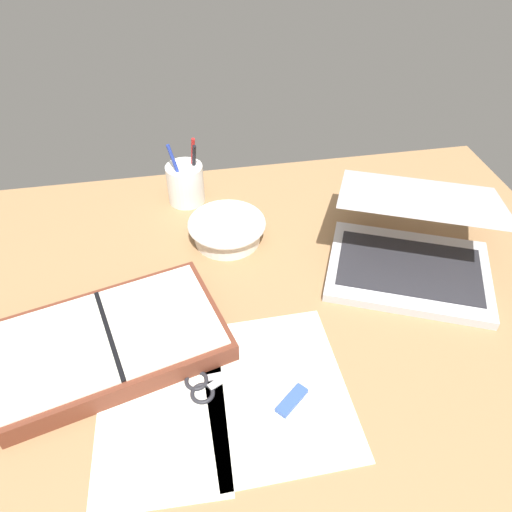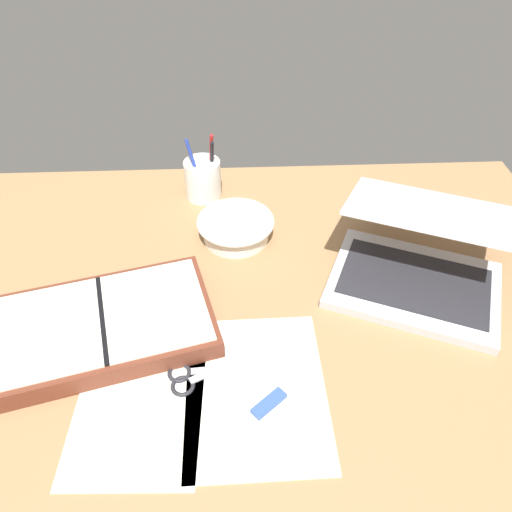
{
  "view_description": "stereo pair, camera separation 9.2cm",
  "coord_description": "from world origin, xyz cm",
  "px_view_note": "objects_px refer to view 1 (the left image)",
  "views": [
    {
      "loc": [
        -8.58,
        -59.84,
        69.98
      ],
      "look_at": [
        3.64,
        7.74,
        9.0
      ],
      "focal_mm": 35.0,
      "sensor_mm": 36.0,
      "label": 1
    },
    {
      "loc": [
        0.54,
        -60.87,
        69.98
      ],
      "look_at": [
        3.64,
        7.74,
        9.0
      ],
      "focal_mm": 35.0,
      "sensor_mm": 36.0,
      "label": 2
    }
  ],
  "objects_px": {
    "planner": "(111,341)",
    "scissors": "(209,383)",
    "bowl": "(229,229)",
    "pen_cup": "(186,183)",
    "laptop": "(413,245)"
  },
  "relations": [
    {
      "from": "pen_cup",
      "to": "scissors",
      "type": "bearing_deg",
      "value": -90.61
    },
    {
      "from": "pen_cup",
      "to": "scissors",
      "type": "height_order",
      "value": "pen_cup"
    },
    {
      "from": "planner",
      "to": "scissors",
      "type": "bearing_deg",
      "value": -47.85
    },
    {
      "from": "pen_cup",
      "to": "scissors",
      "type": "xyz_separation_m",
      "value": [
        -0.01,
        -0.51,
        -0.04
      ]
    },
    {
      "from": "scissors",
      "to": "laptop",
      "type": "bearing_deg",
      "value": 10.54
    },
    {
      "from": "bowl",
      "to": "pen_cup",
      "type": "bearing_deg",
      "value": 115.5
    },
    {
      "from": "bowl",
      "to": "planner",
      "type": "distance_m",
      "value": 0.35
    },
    {
      "from": "scissors",
      "to": "bowl",
      "type": "bearing_deg",
      "value": 61.06
    },
    {
      "from": "bowl",
      "to": "scissors",
      "type": "bearing_deg",
      "value": -103.13
    },
    {
      "from": "pen_cup",
      "to": "planner",
      "type": "relative_size",
      "value": 0.38
    },
    {
      "from": "laptop",
      "to": "scissors",
      "type": "relative_size",
      "value": 3.03
    },
    {
      "from": "bowl",
      "to": "pen_cup",
      "type": "xyz_separation_m",
      "value": [
        -0.08,
        0.16,
        0.02
      ]
    },
    {
      "from": "pen_cup",
      "to": "bowl",
      "type": "bearing_deg",
      "value": -64.5
    },
    {
      "from": "pen_cup",
      "to": "laptop",
      "type": "bearing_deg",
      "value": -35.81
    },
    {
      "from": "laptop",
      "to": "planner",
      "type": "height_order",
      "value": "laptop"
    }
  ]
}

